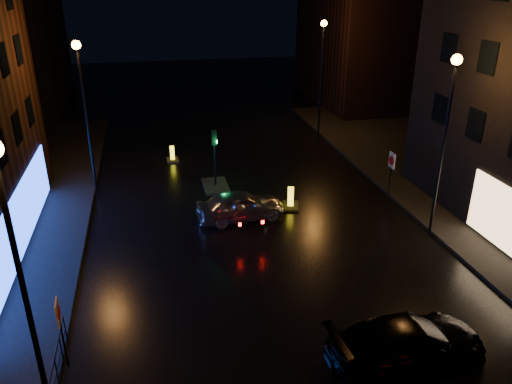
% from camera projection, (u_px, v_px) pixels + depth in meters
% --- Properties ---
extents(ground, '(120.00, 120.00, 0.00)m').
position_uv_depth(ground, '(312.00, 345.00, 16.66)').
color(ground, black).
rests_on(ground, ground).
extents(building_far_left, '(8.00, 16.00, 14.00)m').
position_uv_depth(building_far_left, '(3.00, 29.00, 41.91)').
color(building_far_left, black).
rests_on(building_far_left, ground).
extents(building_far_right, '(8.00, 14.00, 12.00)m').
position_uv_depth(building_far_right, '(360.00, 36.00, 45.77)').
color(building_far_right, black).
rests_on(building_far_right, ground).
extents(street_lamp_lnear, '(0.44, 0.44, 8.37)m').
position_uv_depth(street_lamp_lnear, '(17.00, 260.00, 11.08)').
color(street_lamp_lnear, black).
rests_on(street_lamp_lnear, ground).
extents(street_lamp_lfar, '(0.44, 0.44, 8.37)m').
position_uv_depth(street_lamp_lfar, '(84.00, 98.00, 25.37)').
color(street_lamp_lfar, black).
rests_on(street_lamp_lfar, ground).
extents(street_lamp_rnear, '(0.44, 0.44, 8.37)m').
position_uv_depth(street_lamp_rnear, '(447.00, 121.00, 21.31)').
color(street_lamp_rnear, black).
rests_on(street_lamp_rnear, ground).
extents(street_lamp_rfar, '(0.44, 0.44, 8.37)m').
position_uv_depth(street_lamp_rfar, '(322.00, 61.00, 35.59)').
color(street_lamp_rfar, black).
rests_on(street_lamp_rfar, ground).
extents(traffic_signal, '(1.40, 2.40, 3.45)m').
position_uv_depth(traffic_signal, '(215.00, 179.00, 28.72)').
color(traffic_signal, black).
rests_on(traffic_signal, ground).
extents(silver_hatchback, '(4.53, 2.22, 1.49)m').
position_uv_depth(silver_hatchback, '(241.00, 205.00, 24.88)').
color(silver_hatchback, '#A3A6AB').
rests_on(silver_hatchback, ground).
extents(dark_sedan, '(5.31, 2.43, 1.51)m').
position_uv_depth(dark_sedan, '(407.00, 342.00, 15.69)').
color(dark_sedan, black).
rests_on(dark_sedan, ground).
extents(bollard_near, '(1.20, 1.49, 1.14)m').
position_uv_depth(bollard_near, '(290.00, 203.00, 26.31)').
color(bollard_near, black).
rests_on(bollard_near, ground).
extents(bollard_far, '(0.79, 1.17, 1.00)m').
position_uv_depth(bollard_far, '(173.00, 157.00, 32.83)').
color(bollard_far, black).
rests_on(bollard_far, ground).
extents(road_sign_left, '(0.10, 0.59, 2.43)m').
position_uv_depth(road_sign_left, '(59.00, 318.00, 15.08)').
color(road_sign_left, black).
rests_on(road_sign_left, ground).
extents(road_sign_right, '(0.08, 0.63, 2.59)m').
position_uv_depth(road_sign_right, '(391.00, 164.00, 26.81)').
color(road_sign_right, black).
rests_on(road_sign_right, ground).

